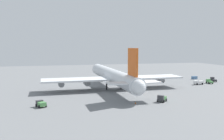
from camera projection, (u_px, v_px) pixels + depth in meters
name	position (u px, v px, depth m)	size (l,w,h in m)	color
ground_plane	(112.00, 88.00, 115.52)	(289.54, 289.54, 0.00)	slate
cargo_airplane	(112.00, 76.00, 114.48)	(72.38, 64.03, 18.97)	silver
catering_truck	(198.00, 82.00, 125.86)	(2.43, 5.17, 2.15)	white
fuel_truck	(213.00, 80.00, 136.55)	(4.52, 2.73, 2.41)	#333338
pushback_tractor	(41.00, 104.00, 79.50)	(4.18, 3.72, 2.03)	#333338
baggage_tug	(162.00, 98.00, 87.14)	(4.13, 4.19, 2.44)	#333338
maintenance_van	(209.00, 81.00, 129.47)	(3.96, 2.80, 2.21)	#4C8C4C
cargo_container_fore	(194.00, 78.00, 146.97)	(2.53, 3.14, 1.73)	#4C729E
safety_cone_nose	(100.00, 79.00, 147.20)	(0.39, 0.39, 0.55)	orange
safety_cone_tail	(136.00, 103.00, 84.07)	(0.44, 0.44, 0.62)	orange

